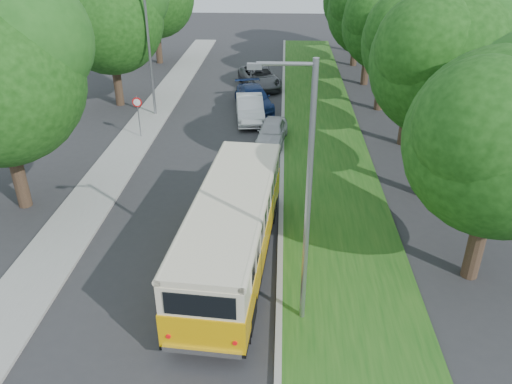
# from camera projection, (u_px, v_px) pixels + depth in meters

# --- Properties ---
(ground) EXTENTS (120.00, 120.00, 0.00)m
(ground) POSITION_uv_depth(u_px,v_px,m) (179.00, 266.00, 17.81)
(ground) COLOR #2C2C2F
(ground) RESTS_ON ground
(curb) EXTENTS (0.20, 70.00, 0.15)m
(curb) POSITION_uv_depth(u_px,v_px,m) (281.00, 199.00, 22.01)
(curb) COLOR gray
(curb) RESTS_ON ground
(grass_verge) EXTENTS (4.50, 70.00, 0.13)m
(grass_verge) POSITION_uv_depth(u_px,v_px,m) (335.00, 201.00, 21.90)
(grass_verge) COLOR #1A4E14
(grass_verge) RESTS_ON ground
(sidewalk) EXTENTS (2.20, 70.00, 0.12)m
(sidewalk) POSITION_uv_depth(u_px,v_px,m) (95.00, 195.00, 22.42)
(sidewalk) COLOR gray
(sidewalk) RESTS_ON ground
(treeline) EXTENTS (24.27, 41.91, 9.46)m
(treeline) POSITION_uv_depth(u_px,v_px,m) (278.00, 15.00, 30.75)
(treeline) COLOR #332319
(treeline) RESTS_ON ground
(lamppost_near) EXTENTS (1.71, 0.16, 8.00)m
(lamppost_near) POSITION_uv_depth(u_px,v_px,m) (305.00, 194.00, 13.35)
(lamppost_near) COLOR gray
(lamppost_near) RESTS_ON ground
(lamppost_far) EXTENTS (1.71, 0.16, 7.50)m
(lamppost_far) POSITION_uv_depth(u_px,v_px,m) (148.00, 50.00, 30.22)
(lamppost_far) COLOR gray
(lamppost_far) RESTS_ON ground
(warning_sign) EXTENTS (0.56, 0.10, 2.50)m
(warning_sign) POSITION_uv_depth(u_px,v_px,m) (138.00, 110.00, 27.79)
(warning_sign) COLOR gray
(warning_sign) RESTS_ON ground
(vintage_bus) EXTENTS (3.24, 9.79, 2.86)m
(vintage_bus) POSITION_uv_depth(u_px,v_px,m) (233.00, 231.00, 17.21)
(vintage_bus) COLOR #EDAA07
(vintage_bus) RESTS_ON ground
(car_silver) EXTENTS (1.93, 3.91, 1.28)m
(car_silver) POSITION_uv_depth(u_px,v_px,m) (272.00, 132.00, 27.77)
(car_silver) COLOR #BCBCC1
(car_silver) RESTS_ON ground
(car_white) EXTENTS (2.15, 4.75, 1.51)m
(car_white) POSITION_uv_depth(u_px,v_px,m) (250.00, 109.00, 30.98)
(car_white) COLOR white
(car_white) RESTS_ON ground
(car_blue) EXTENTS (3.20, 5.35, 1.45)m
(car_blue) POSITION_uv_depth(u_px,v_px,m) (254.00, 98.00, 32.93)
(car_blue) COLOR navy
(car_blue) RESTS_ON ground
(car_grey) EXTENTS (3.83, 5.76, 1.47)m
(car_grey) POSITION_uv_depth(u_px,v_px,m) (260.00, 77.00, 37.54)
(car_grey) COLOR #4E5055
(car_grey) RESTS_ON ground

